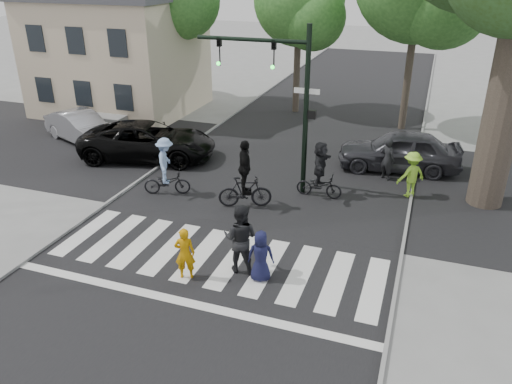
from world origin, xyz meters
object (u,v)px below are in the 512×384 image
pedestrian_adult (240,238)px  cyclist_mid (245,180)px  traffic_signal (283,86)px  cyclist_right (320,173)px  car_silver (81,127)px  pedestrian_child (261,256)px  cyclist_left (166,170)px  car_grey (399,151)px  pedestrian_woman (185,253)px  car_suv (148,141)px

pedestrian_adult → cyclist_mid: size_ratio=0.83×
traffic_signal → cyclist_right: traffic_signal is taller
car_silver → pedestrian_child: bearing=-102.1°
cyclist_left → car_silver: (-6.70, 3.91, -0.22)m
cyclist_left → cyclist_right: bearing=16.9°
car_grey → cyclist_right: bearing=-41.5°
pedestrian_woman → traffic_signal: bearing=-116.9°
pedestrian_child → car_suv: bearing=-56.5°
pedestrian_child → cyclist_right: bearing=-106.6°
pedestrian_woman → car_grey: size_ratio=0.31×
traffic_signal → cyclist_left: traffic_signal is taller
pedestrian_woman → cyclist_left: 5.55m
pedestrian_woman → car_suv: car_suv is taller
pedestrian_adult → car_silver: bearing=-38.0°
cyclist_left → car_silver: 7.76m
cyclist_right → car_silver: size_ratio=0.49×
pedestrian_woman → car_grey: car_grey is taller
cyclist_left → pedestrian_child: bearing=-38.7°
pedestrian_adult → pedestrian_child: bearing=156.5°
pedestrian_woman → cyclist_right: bearing=-130.0°
pedestrian_woman → car_silver: pedestrian_woman is taller
cyclist_mid → cyclist_right: cyclist_mid is taller
cyclist_mid → car_suv: (-5.58, 2.99, -0.20)m
car_silver → cyclist_right: bearing=-78.9°
traffic_signal → cyclist_left: size_ratio=2.80×
car_suv → car_grey: (10.28, 2.31, 0.03)m
pedestrian_child → car_grey: (2.74, 9.29, 0.10)m
pedestrian_adult → car_suv: 9.62m
cyclist_right → car_grey: (2.46, 3.65, -0.11)m
pedestrian_child → pedestrian_woman: bearing=3.1°
cyclist_left → cyclist_right: 5.55m
cyclist_right → pedestrian_child: bearing=-92.9°
pedestrian_adult → car_suv: (-6.87, 6.74, -0.21)m
cyclist_mid → pedestrian_child: bearing=-63.9°
pedestrian_child → car_grey: car_grey is taller
cyclist_mid → cyclist_right: bearing=36.3°
pedestrian_child → cyclist_left: size_ratio=0.68×
cyclist_right → pedestrian_adult: bearing=-100.0°
car_silver → car_grey: bearing=-62.7°
pedestrian_adult → pedestrian_woman: bearing=30.0°
cyclist_left → car_grey: 9.39m
cyclist_mid → car_silver: size_ratio=0.56×
car_silver → car_grey: car_grey is taller
traffic_signal → car_grey: size_ratio=1.24×
car_suv → cyclist_right: bearing=-113.1°
cyclist_right → car_grey: 4.40m
cyclist_right → car_silver: cyclist_right is taller
traffic_signal → pedestrian_adult: size_ratio=3.00×
cyclist_right → car_silver: 12.23m
cyclist_mid → car_grey: (4.70, 5.30, -0.17)m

